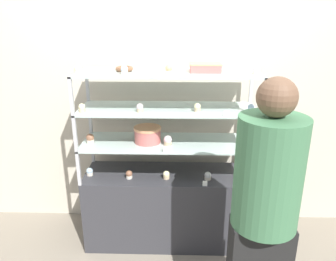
% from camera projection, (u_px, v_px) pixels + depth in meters
% --- Properties ---
extents(ground_plane, '(20.00, 20.00, 0.00)m').
position_uv_depth(ground_plane, '(168.00, 237.00, 2.90)').
color(ground_plane, gray).
extents(back_wall, '(8.00, 0.05, 2.60)m').
position_uv_depth(back_wall, '(169.00, 84.00, 2.82)').
color(back_wall, beige).
rests_on(back_wall, ground_plane).
extents(display_base, '(1.36, 0.45, 0.63)m').
position_uv_depth(display_base, '(168.00, 206.00, 2.80)').
color(display_base, '#333338').
rests_on(display_base, ground_plane).
extents(display_riser_lower, '(1.36, 0.45, 0.28)m').
position_uv_depth(display_riser_lower, '(168.00, 144.00, 2.60)').
color(display_riser_lower, '#B7B7BC').
rests_on(display_riser_lower, display_base).
extents(display_riser_middle, '(1.36, 0.45, 0.28)m').
position_uv_depth(display_riser_middle, '(168.00, 110.00, 2.51)').
color(display_riser_middle, '#B7B7BC').
rests_on(display_riser_middle, display_riser_lower).
extents(display_riser_upper, '(1.36, 0.45, 0.28)m').
position_uv_depth(display_riser_upper, '(168.00, 74.00, 2.42)').
color(display_riser_upper, '#B7B7BC').
rests_on(display_riser_upper, display_riser_middle).
extents(layer_cake_centerpiece, '(0.21, 0.21, 0.13)m').
position_uv_depth(layer_cake_centerpiece, '(148.00, 135.00, 2.58)').
color(layer_cake_centerpiece, '#C66660').
rests_on(layer_cake_centerpiece, display_riser_lower).
extents(sheet_cake_frosted, '(0.23, 0.17, 0.06)m').
position_uv_depth(sheet_cake_frosted, '(205.00, 67.00, 2.42)').
color(sheet_cake_frosted, '#C66660').
rests_on(sheet_cake_frosted, display_riser_upper).
extents(cupcake_0, '(0.05, 0.05, 0.07)m').
position_uv_depth(cupcake_0, '(90.00, 172.00, 2.65)').
color(cupcake_0, beige).
rests_on(cupcake_0, display_base).
extents(cupcake_1, '(0.05, 0.05, 0.07)m').
position_uv_depth(cupcake_1, '(129.00, 175.00, 2.60)').
color(cupcake_1, beige).
rests_on(cupcake_1, display_base).
extents(cupcake_2, '(0.05, 0.05, 0.07)m').
position_uv_depth(cupcake_2, '(166.00, 175.00, 2.60)').
color(cupcake_2, '#CCB28C').
rests_on(cupcake_2, display_base).
extents(cupcake_3, '(0.05, 0.05, 0.07)m').
position_uv_depth(cupcake_3, '(208.00, 176.00, 2.58)').
color(cupcake_3, beige).
rests_on(cupcake_3, display_base).
extents(cupcake_4, '(0.05, 0.05, 0.07)m').
position_uv_depth(cupcake_4, '(245.00, 176.00, 2.59)').
color(cupcake_4, beige).
rests_on(cupcake_4, display_base).
extents(price_tag_0, '(0.04, 0.00, 0.04)m').
position_uv_depth(price_tag_0, '(205.00, 184.00, 2.48)').
color(price_tag_0, white).
rests_on(price_tag_0, display_base).
extents(cupcake_5, '(0.06, 0.06, 0.08)m').
position_uv_depth(cupcake_5, '(90.00, 139.00, 2.57)').
color(cupcake_5, beige).
rests_on(cupcake_5, display_riser_lower).
extents(cupcake_6, '(0.06, 0.06, 0.08)m').
position_uv_depth(cupcake_6, '(168.00, 141.00, 2.53)').
color(cupcake_6, '#CCB28C').
rests_on(cupcake_6, display_riser_lower).
extents(cupcake_7, '(0.06, 0.06, 0.08)m').
position_uv_depth(cupcake_7, '(250.00, 141.00, 2.52)').
color(cupcake_7, '#CCB28C').
rests_on(cupcake_7, display_riser_lower).
extents(price_tag_1, '(0.04, 0.00, 0.04)m').
position_uv_depth(price_tag_1, '(166.00, 149.00, 2.40)').
color(price_tag_1, white).
rests_on(price_tag_1, display_riser_lower).
extents(cupcake_8, '(0.05, 0.05, 0.06)m').
position_uv_depth(cupcake_8, '(82.00, 108.00, 2.40)').
color(cupcake_8, '#CCB28C').
rests_on(cupcake_8, display_riser_middle).
extents(cupcake_9, '(0.05, 0.05, 0.06)m').
position_uv_depth(cupcake_9, '(140.00, 108.00, 2.41)').
color(cupcake_9, '#CCB28C').
rests_on(cupcake_9, display_riser_middle).
extents(cupcake_10, '(0.05, 0.05, 0.06)m').
position_uv_depth(cupcake_10, '(197.00, 107.00, 2.42)').
color(cupcake_10, '#CCB28C').
rests_on(cupcake_10, display_riser_middle).
extents(cupcake_11, '(0.05, 0.05, 0.06)m').
position_uv_depth(cupcake_11, '(251.00, 108.00, 2.39)').
color(cupcake_11, beige).
rests_on(cupcake_11, display_riser_middle).
extents(price_tag_2, '(0.04, 0.00, 0.04)m').
position_uv_depth(price_tag_2, '(226.00, 114.00, 2.29)').
color(price_tag_2, white).
rests_on(price_tag_2, display_riser_middle).
extents(cupcake_12, '(0.05, 0.05, 0.06)m').
position_uv_depth(cupcake_12, '(78.00, 70.00, 2.31)').
color(cupcake_12, beige).
rests_on(cupcake_12, display_riser_upper).
extents(cupcake_13, '(0.05, 0.05, 0.06)m').
position_uv_depth(cupcake_13, '(124.00, 70.00, 2.31)').
color(cupcake_13, white).
rests_on(cupcake_13, display_riser_upper).
extents(cupcake_14, '(0.05, 0.05, 0.06)m').
position_uv_depth(cupcake_14, '(169.00, 70.00, 2.33)').
color(cupcake_14, beige).
rests_on(cupcake_14, display_riser_upper).
extents(cupcake_15, '(0.05, 0.05, 0.06)m').
position_uv_depth(cupcake_15, '(256.00, 70.00, 2.31)').
color(cupcake_15, beige).
rests_on(cupcake_15, display_riser_upper).
extents(price_tag_3, '(0.04, 0.00, 0.04)m').
position_uv_depth(price_tag_3, '(151.00, 74.00, 2.22)').
color(price_tag_3, white).
rests_on(price_tag_3, display_riser_upper).
extents(donut_glazed, '(0.13, 0.13, 0.03)m').
position_uv_depth(donut_glazed, '(124.00, 69.00, 2.45)').
color(donut_glazed, brown).
rests_on(donut_glazed, display_riser_upper).
extents(customer_figure, '(0.37, 0.37, 1.58)m').
position_uv_depth(customer_figure, '(265.00, 207.00, 1.84)').
color(customer_figure, black).
rests_on(customer_figure, ground_plane).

